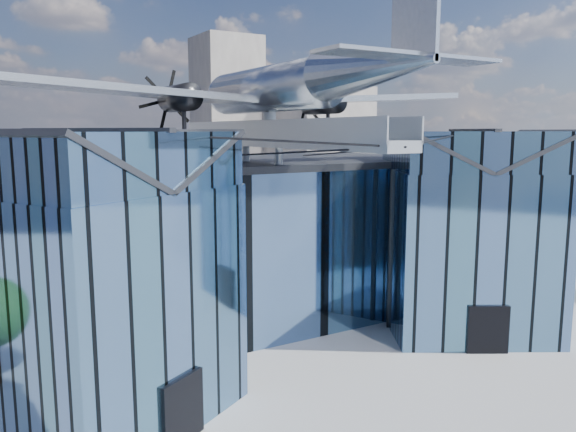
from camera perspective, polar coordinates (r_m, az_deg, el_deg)
ground_plane at (r=30.40m, az=1.98°, el=-14.04°), size 120.00×120.00×0.00m
museum at (r=33.67m, az=-3.31°, el=-1.95°), size 32.88×24.50×17.60m
bg_towers at (r=75.96m, az=-18.08°, el=6.94°), size 77.00×24.50×26.00m
tree_side_e at (r=54.54m, az=25.50°, el=-0.50°), size 4.80×4.80×5.69m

